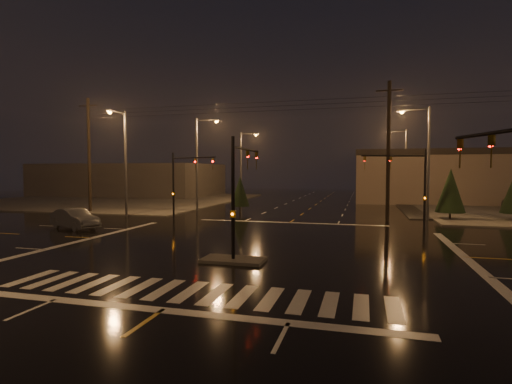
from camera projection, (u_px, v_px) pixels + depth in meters
ground at (255, 246)px, 23.06m from camera, size 140.00×140.00×0.00m
sidewalk_nw at (115, 200)px, 59.82m from camera, size 36.00×36.00×0.12m
median_island at (233, 260)px, 19.20m from camera, size 3.00×1.60×0.15m
crosswalk at (189, 292)px, 14.38m from camera, size 15.00×2.60×0.01m
stop_bar_near at (162, 310)px, 12.46m from camera, size 16.00×0.50×0.01m
stop_bar_far at (290, 223)px, 33.66m from camera, size 16.00×0.50×0.01m
commercial_block at (131, 180)px, 72.56m from camera, size 30.00×18.00×5.60m
signal_mast_median at (239, 183)px, 19.90m from camera, size 0.25×4.59×6.00m
signal_mast_ne at (412, 178)px, 30.13m from camera, size 4.84×1.86×6.00m
signal_mast_nw at (182, 177)px, 35.11m from camera, size 4.84×1.86×6.00m
streetlight_1 at (199, 158)px, 43.03m from camera, size 2.77×0.32×10.00m
streetlight_2 at (243, 161)px, 58.45m from camera, size 2.77×0.32×10.00m
streetlight_3 at (425, 155)px, 35.24m from camera, size 2.77×0.32×10.00m
streetlight_4 at (404, 160)px, 54.51m from camera, size 2.77×0.32×10.00m
streetlight_5 at (124, 156)px, 37.72m from camera, size 0.32×2.77×10.00m
utility_pole_0 at (89, 154)px, 41.99m from camera, size 2.20×0.32×12.00m
utility_pole_1 at (388, 150)px, 34.13m from camera, size 2.20×0.32×12.00m
conifer_0 at (450, 190)px, 35.33m from camera, size 2.50×2.50×4.60m
conifer_3 at (240, 191)px, 41.44m from camera, size 1.99×1.99×3.80m
car_crossing at (75, 219)px, 30.03m from camera, size 4.89×3.20×1.52m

